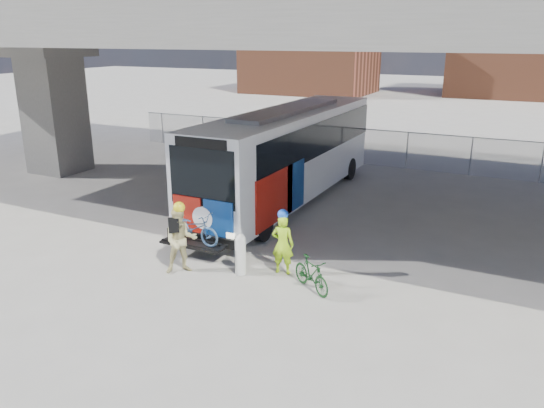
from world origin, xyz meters
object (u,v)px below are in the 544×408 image
Objects in this scene: bike_parked at (311,274)px; bus at (288,148)px; cyclist_tan at (181,239)px; bollard at (240,253)px; cyclist_hivis at (283,243)px.

bus is at bearing 63.07° from bike_parked.
bus is 7.61m from cyclist_tan.
cyclist_tan is at bearing 132.58° from bike_parked.
bollard is 2.13m from bike_parked.
bus is 6.98× the size of cyclist_hivis.
cyclist_hivis is 2.80m from cyclist_tan.
bus is at bearing -75.68° from cyclist_hivis.
cyclist_tan is at bearing -88.09° from bus.
cyclist_hivis is 1.36m from bike_parked.
bus reaches higher than cyclist_tan.
bus is at bearing 104.41° from bollard.
bus is 8.15m from bike_parked.
bus is 11.08× the size of bollard.
bus is 6.32× the size of cyclist_tan.
cyclist_tan is (0.25, -7.52, -1.14)m from bus.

